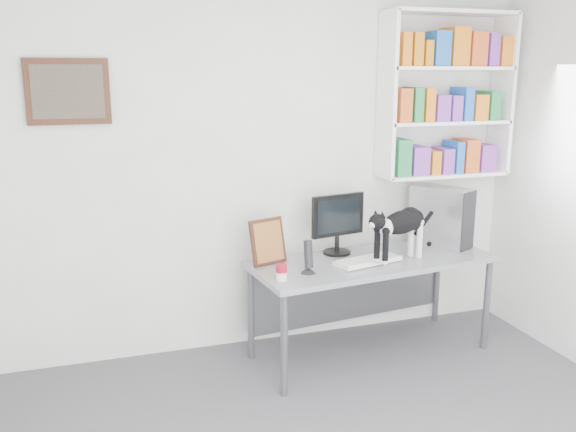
{
  "coord_description": "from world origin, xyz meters",
  "views": [
    {
      "loc": [
        -1.17,
        -2.24,
        2.02
      ],
      "look_at": [
        0.04,
        1.53,
        1.08
      ],
      "focal_mm": 38.0,
      "sensor_mm": 36.0,
      "label": 1
    }
  ],
  "objects_px": {
    "pc_tower": "(441,216)",
    "soup_can": "(281,272)",
    "speaker": "(308,256)",
    "leaning_print": "(268,241)",
    "keyboard": "(368,261)",
    "monitor": "(337,224)",
    "bookshelf": "(446,96)",
    "desk": "(371,306)",
    "cat": "(400,235)"
  },
  "relations": [
    {
      "from": "keyboard",
      "to": "monitor",
      "type": "bearing_deg",
      "value": 98.61
    },
    {
      "from": "desk",
      "to": "bookshelf",
      "type": "bearing_deg",
      "value": 16.88
    },
    {
      "from": "keyboard",
      "to": "pc_tower",
      "type": "height_order",
      "value": "pc_tower"
    },
    {
      "from": "bookshelf",
      "to": "leaning_print",
      "type": "relative_size",
      "value": 3.79
    },
    {
      "from": "speaker",
      "to": "pc_tower",
      "type": "bearing_deg",
      "value": 13.25
    },
    {
      "from": "speaker",
      "to": "monitor",
      "type": "bearing_deg",
      "value": 43.2
    },
    {
      "from": "speaker",
      "to": "cat",
      "type": "bearing_deg",
      "value": 0.45
    },
    {
      "from": "desk",
      "to": "cat",
      "type": "relative_size",
      "value": 2.8
    },
    {
      "from": "monitor",
      "to": "soup_can",
      "type": "height_order",
      "value": "monitor"
    },
    {
      "from": "bookshelf",
      "to": "desk",
      "type": "relative_size",
      "value": 0.71
    },
    {
      "from": "bookshelf",
      "to": "leaning_print",
      "type": "distance_m",
      "value": 1.77
    },
    {
      "from": "desk",
      "to": "keyboard",
      "type": "bearing_deg",
      "value": -139.36
    },
    {
      "from": "keyboard",
      "to": "cat",
      "type": "bearing_deg",
      "value": -24.63
    },
    {
      "from": "desk",
      "to": "pc_tower",
      "type": "bearing_deg",
      "value": 8.02
    },
    {
      "from": "pc_tower",
      "to": "cat",
      "type": "distance_m",
      "value": 0.59
    },
    {
      "from": "bookshelf",
      "to": "cat",
      "type": "xyz_separation_m",
      "value": [
        -0.58,
        -0.45,
        -0.93
      ]
    },
    {
      "from": "desk",
      "to": "soup_can",
      "type": "relative_size",
      "value": 16.51
    },
    {
      "from": "desk",
      "to": "soup_can",
      "type": "xyz_separation_m",
      "value": [
        -0.75,
        -0.24,
        0.42
      ]
    },
    {
      "from": "speaker",
      "to": "leaning_print",
      "type": "height_order",
      "value": "leaning_print"
    },
    {
      "from": "keyboard",
      "to": "soup_can",
      "type": "height_order",
      "value": "soup_can"
    },
    {
      "from": "bookshelf",
      "to": "keyboard",
      "type": "relative_size",
      "value": 2.6
    },
    {
      "from": "keyboard",
      "to": "leaning_print",
      "type": "distance_m",
      "value": 0.71
    },
    {
      "from": "monitor",
      "to": "cat",
      "type": "bearing_deg",
      "value": -54.5
    },
    {
      "from": "keyboard",
      "to": "cat",
      "type": "distance_m",
      "value": 0.29
    },
    {
      "from": "desk",
      "to": "leaning_print",
      "type": "xyz_separation_m",
      "value": [
        -0.74,
        0.12,
        0.53
      ]
    },
    {
      "from": "desk",
      "to": "speaker",
      "type": "height_order",
      "value": "speaker"
    },
    {
      "from": "monitor",
      "to": "desk",
      "type": "bearing_deg",
      "value": -56.23
    },
    {
      "from": "pc_tower",
      "to": "bookshelf",
      "type": "bearing_deg",
      "value": 33.22
    },
    {
      "from": "monitor",
      "to": "leaning_print",
      "type": "relative_size",
      "value": 1.38
    },
    {
      "from": "soup_can",
      "to": "cat",
      "type": "height_order",
      "value": "cat"
    },
    {
      "from": "soup_can",
      "to": "leaning_print",
      "type": "bearing_deg",
      "value": 87.67
    },
    {
      "from": "speaker",
      "to": "leaning_print",
      "type": "xyz_separation_m",
      "value": [
        -0.2,
        0.29,
        0.05
      ]
    },
    {
      "from": "pc_tower",
      "to": "leaning_print",
      "type": "relative_size",
      "value": 1.38
    },
    {
      "from": "bookshelf",
      "to": "desk",
      "type": "bearing_deg",
      "value": -156.21
    },
    {
      "from": "speaker",
      "to": "cat",
      "type": "xyz_separation_m",
      "value": [
        0.69,
        0.04,
        0.08
      ]
    },
    {
      "from": "pc_tower",
      "to": "keyboard",
      "type": "bearing_deg",
      "value": 171.24
    },
    {
      "from": "pc_tower",
      "to": "speaker",
      "type": "distance_m",
      "value": 1.24
    },
    {
      "from": "desk",
      "to": "speaker",
      "type": "relative_size",
      "value": 7.47
    },
    {
      "from": "soup_can",
      "to": "monitor",
      "type": "bearing_deg",
      "value": 38.11
    },
    {
      "from": "bookshelf",
      "to": "soup_can",
      "type": "height_order",
      "value": "bookshelf"
    },
    {
      "from": "leaning_print",
      "to": "cat",
      "type": "bearing_deg",
      "value": -34.7
    },
    {
      "from": "desk",
      "to": "keyboard",
      "type": "height_order",
      "value": "keyboard"
    },
    {
      "from": "pc_tower",
      "to": "leaning_print",
      "type": "xyz_separation_m",
      "value": [
        -1.39,
        -0.05,
        -0.06
      ]
    },
    {
      "from": "bookshelf",
      "to": "pc_tower",
      "type": "relative_size",
      "value": 2.75
    },
    {
      "from": "monitor",
      "to": "cat",
      "type": "distance_m",
      "value": 0.47
    },
    {
      "from": "desk",
      "to": "speaker",
      "type": "bearing_deg",
      "value": -170.27
    },
    {
      "from": "pc_tower",
      "to": "soup_can",
      "type": "distance_m",
      "value": 1.47
    },
    {
      "from": "soup_can",
      "to": "cat",
      "type": "bearing_deg",
      "value": 7.39
    },
    {
      "from": "keyboard",
      "to": "leaning_print",
      "type": "height_order",
      "value": "leaning_print"
    },
    {
      "from": "leaning_print",
      "to": "desk",
      "type": "bearing_deg",
      "value": -28.39
    }
  ]
}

